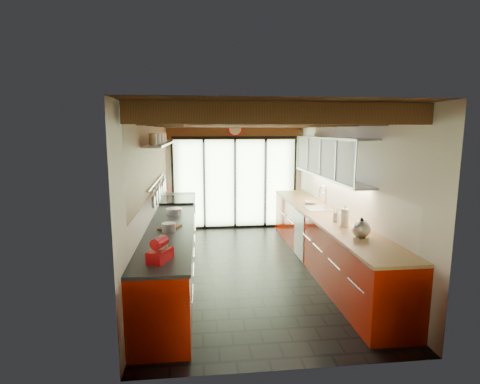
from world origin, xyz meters
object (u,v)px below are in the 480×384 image
Objects in this scene: stand_mixer at (160,251)px; kettle at (361,228)px; bowl at (311,203)px; soap_bottle at (338,215)px; paper_towel at (345,218)px.

kettle is (2.54, 0.64, 0.02)m from stand_mixer.
kettle is at bearing -90.00° from bowl.
bowl is at bearing 90.00° from soap_bottle.
bowl is at bearing 48.72° from stand_mixer.
stand_mixer is 2.81m from paper_towel.
stand_mixer is at bearing -131.28° from bowl.
soap_bottle is at bearing 30.32° from stand_mixer.
soap_bottle is (2.54, 1.49, -0.00)m from stand_mixer.
stand_mixer is at bearing -154.66° from paper_towel.
stand_mixer is 1.59× the size of bowl.
soap_bottle is at bearing -90.00° from bowl.
soap_bottle reaches higher than bowl.
stand_mixer is 1.63× the size of soap_bottle.
stand_mixer is 3.85m from bowl.
paper_towel is 1.69m from bowl.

